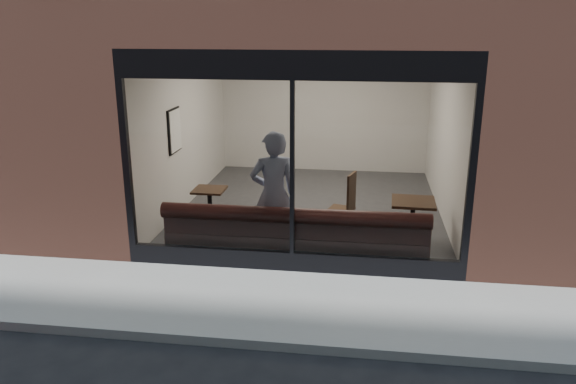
# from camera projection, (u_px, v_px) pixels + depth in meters

# --- Properties ---
(ground) EXTENTS (120.00, 120.00, 0.00)m
(ground) POSITION_uv_depth(u_px,v_px,m) (269.00, 346.00, 6.41)
(ground) COLOR black
(ground) RESTS_ON ground
(sidewalk_near) EXTENTS (40.00, 2.00, 0.01)m
(sidewalk_near) POSITION_uv_depth(u_px,v_px,m) (282.00, 304.00, 7.36)
(sidewalk_near) COLOR gray
(sidewalk_near) RESTS_ON ground
(kerb_near) EXTENTS (40.00, 0.10, 0.12)m
(kerb_near) POSITION_uv_depth(u_px,v_px,m) (268.00, 344.00, 6.35)
(kerb_near) COLOR gray
(kerb_near) RESTS_ON ground
(host_building_pier_left) EXTENTS (2.50, 12.00, 3.20)m
(host_building_pier_left) POSITION_uv_depth(u_px,v_px,m) (174.00, 103.00, 14.02)
(host_building_pier_left) COLOR brown
(host_building_pier_left) RESTS_ON ground
(host_building_pier_right) EXTENTS (2.50, 12.00, 3.20)m
(host_building_pier_right) POSITION_uv_depth(u_px,v_px,m) (485.00, 109.00, 13.04)
(host_building_pier_right) COLOR brown
(host_building_pier_right) RESTS_ON ground
(host_building_backfill) EXTENTS (5.00, 6.00, 3.20)m
(host_building_backfill) POSITION_uv_depth(u_px,v_px,m) (332.00, 91.00, 16.37)
(host_building_backfill) COLOR brown
(host_building_backfill) RESTS_ON ground
(cafe_floor) EXTENTS (6.00, 6.00, 0.00)m
(cafe_floor) POSITION_uv_depth(u_px,v_px,m) (311.00, 207.00, 11.15)
(cafe_floor) COLOR #2D2D30
(cafe_floor) RESTS_ON ground
(cafe_ceiling) EXTENTS (6.00, 6.00, 0.00)m
(cafe_ceiling) POSITION_uv_depth(u_px,v_px,m) (313.00, 42.00, 10.22)
(cafe_ceiling) COLOR white
(cafe_ceiling) RESTS_ON host_building_upper
(cafe_wall_back) EXTENTS (5.00, 0.00, 5.00)m
(cafe_wall_back) POSITION_uv_depth(u_px,v_px,m) (324.00, 106.00, 13.52)
(cafe_wall_back) COLOR silver
(cafe_wall_back) RESTS_ON ground
(cafe_wall_left) EXTENTS (0.00, 6.00, 6.00)m
(cafe_wall_left) POSITION_uv_depth(u_px,v_px,m) (186.00, 126.00, 11.01)
(cafe_wall_left) COLOR silver
(cafe_wall_left) RESTS_ON ground
(cafe_wall_right) EXTENTS (0.00, 6.00, 6.00)m
(cafe_wall_right) POSITION_uv_depth(u_px,v_px,m) (446.00, 132.00, 10.36)
(cafe_wall_right) COLOR silver
(cafe_wall_right) RESTS_ON ground
(storefront_kick) EXTENTS (5.00, 0.10, 0.30)m
(storefront_kick) POSITION_uv_depth(u_px,v_px,m) (292.00, 261.00, 8.31)
(storefront_kick) COLOR black
(storefront_kick) RESTS_ON ground
(storefront_header) EXTENTS (5.00, 0.10, 0.40)m
(storefront_header) POSITION_uv_depth(u_px,v_px,m) (293.00, 65.00, 7.48)
(storefront_header) COLOR black
(storefront_header) RESTS_ON host_building_upper
(storefront_mullion) EXTENTS (0.06, 0.10, 2.50)m
(storefront_mullion) POSITION_uv_depth(u_px,v_px,m) (292.00, 170.00, 7.90)
(storefront_mullion) COLOR black
(storefront_mullion) RESTS_ON storefront_kick
(storefront_glass) EXTENTS (4.80, 0.00, 4.80)m
(storefront_glass) POSITION_uv_depth(u_px,v_px,m) (292.00, 171.00, 7.88)
(storefront_glass) COLOR white
(storefront_glass) RESTS_ON storefront_kick
(banquette) EXTENTS (4.00, 0.55, 0.45)m
(banquette) POSITION_uv_depth(u_px,v_px,m) (295.00, 246.00, 8.67)
(banquette) COLOR black
(banquette) RESTS_ON cafe_floor
(person) EXTENTS (0.84, 0.67, 1.99)m
(person) POSITION_uv_depth(u_px,v_px,m) (273.00, 195.00, 8.66)
(person) COLOR #8491B5
(person) RESTS_ON cafe_floor
(cafe_table_left) EXTENTS (0.54, 0.54, 0.03)m
(cafe_table_left) POSITION_uv_depth(u_px,v_px,m) (209.00, 190.00, 9.79)
(cafe_table_left) COLOR #312113
(cafe_table_left) RESTS_ON cafe_floor
(cafe_table_right) EXTENTS (0.73, 0.73, 0.04)m
(cafe_table_right) POSITION_uv_depth(u_px,v_px,m) (413.00, 202.00, 9.13)
(cafe_table_right) COLOR #312113
(cafe_table_right) RESTS_ON cafe_floor
(cafe_chair_right) EXTENTS (0.54, 0.54, 0.04)m
(cafe_chair_right) POSITION_uv_depth(u_px,v_px,m) (341.00, 209.00, 10.33)
(cafe_chair_right) COLOR #312113
(cafe_chair_right) RESTS_ON cafe_floor
(wall_poster) EXTENTS (0.02, 0.56, 0.75)m
(wall_poster) POSITION_uv_depth(u_px,v_px,m) (175.00, 131.00, 10.27)
(wall_poster) COLOR white
(wall_poster) RESTS_ON cafe_wall_left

